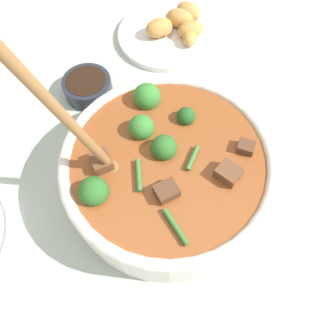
{
  "coord_description": "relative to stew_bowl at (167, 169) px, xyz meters",
  "views": [
    {
      "loc": [
        0.2,
        -0.09,
        0.47
      ],
      "look_at": [
        0.0,
        0.0,
        0.06
      ],
      "focal_mm": 35.0,
      "sensor_mm": 36.0,
      "label": 1
    }
  ],
  "objects": [
    {
      "name": "food_plate",
      "position": [
        -0.3,
        0.14,
        -0.04
      ],
      "size": [
        0.2,
        0.2,
        0.05
      ],
      "color": "white",
      "rests_on": "ground_plane"
    },
    {
      "name": "ground_plane",
      "position": [
        0.0,
        0.0,
        -0.05
      ],
      "size": [
        4.0,
        4.0,
        0.0
      ],
      "primitive_type": "plane",
      "color": "#ADBCAD"
    },
    {
      "name": "stew_bowl",
      "position": [
        0.0,
        0.0,
        0.0
      ],
      "size": [
        0.3,
        0.3,
        0.3
      ],
      "color": "white",
      "rests_on": "ground_plane"
    },
    {
      "name": "condiment_bowl",
      "position": [
        -0.23,
        -0.06,
        -0.03
      ],
      "size": [
        0.09,
        0.09,
        0.03
      ],
      "color": "#232833",
      "rests_on": "ground_plane"
    }
  ]
}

